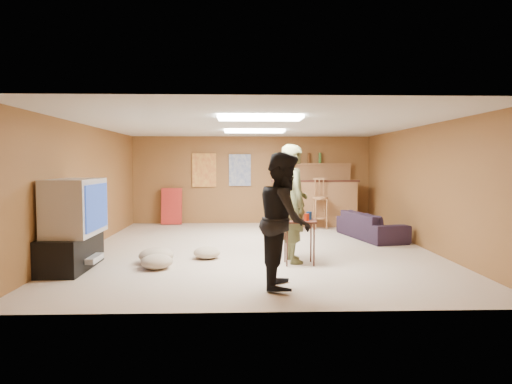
{
  "coord_description": "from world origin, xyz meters",
  "views": [
    {
      "loc": [
        -0.27,
        -8.07,
        1.52
      ],
      "look_at": [
        0.0,
        0.2,
        1.0
      ],
      "focal_mm": 32.0,
      "sensor_mm": 36.0,
      "label": 1
    }
  ],
  "objects_px": {
    "person_olive": "(294,203)",
    "person_black": "(284,220)",
    "sofa": "(371,225)",
    "tray_table": "(299,242)",
    "tv_body": "(75,207)",
    "bar_counter": "(314,203)"
  },
  "relations": [
    {
      "from": "sofa",
      "to": "tv_body",
      "type": "bearing_deg",
      "value": 104.57
    },
    {
      "from": "person_olive",
      "to": "tv_body",
      "type": "bearing_deg",
      "value": 89.06
    },
    {
      "from": "bar_counter",
      "to": "tv_body",
      "type": "bearing_deg",
      "value": -133.0
    },
    {
      "from": "bar_counter",
      "to": "sofa",
      "type": "height_order",
      "value": "bar_counter"
    },
    {
      "from": "person_olive",
      "to": "person_black",
      "type": "bearing_deg",
      "value": 161.01
    },
    {
      "from": "person_olive",
      "to": "tray_table",
      "type": "distance_m",
      "value": 0.6
    },
    {
      "from": "bar_counter",
      "to": "sofa",
      "type": "relative_size",
      "value": 1.11
    },
    {
      "from": "person_olive",
      "to": "sofa",
      "type": "relative_size",
      "value": 1.0
    },
    {
      "from": "sofa",
      "to": "tray_table",
      "type": "height_order",
      "value": "tray_table"
    },
    {
      "from": "bar_counter",
      "to": "person_black",
      "type": "relative_size",
      "value": 1.21
    },
    {
      "from": "tv_body",
      "to": "tray_table",
      "type": "bearing_deg",
      "value": 3.68
    },
    {
      "from": "bar_counter",
      "to": "sofa",
      "type": "distance_m",
      "value": 2.12
    },
    {
      "from": "person_olive",
      "to": "person_black",
      "type": "height_order",
      "value": "person_olive"
    },
    {
      "from": "person_black",
      "to": "sofa",
      "type": "relative_size",
      "value": 0.92
    },
    {
      "from": "bar_counter",
      "to": "person_black",
      "type": "bearing_deg",
      "value": -102.77
    },
    {
      "from": "person_black",
      "to": "tray_table",
      "type": "height_order",
      "value": "person_black"
    },
    {
      "from": "tv_body",
      "to": "bar_counter",
      "type": "relative_size",
      "value": 0.55
    },
    {
      "from": "person_olive",
      "to": "sofa",
      "type": "height_order",
      "value": "person_olive"
    },
    {
      "from": "bar_counter",
      "to": "sofa",
      "type": "bearing_deg",
      "value": -65.72
    },
    {
      "from": "tray_table",
      "to": "tv_body",
      "type": "bearing_deg",
      "value": -176.32
    },
    {
      "from": "sofa",
      "to": "bar_counter",
      "type": "bearing_deg",
      "value": 12.03
    },
    {
      "from": "person_black",
      "to": "sofa",
      "type": "distance_m",
      "value": 4.18
    }
  ]
}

